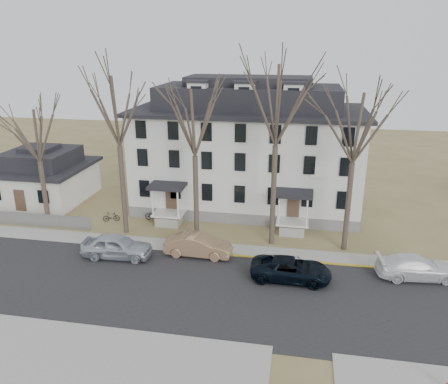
% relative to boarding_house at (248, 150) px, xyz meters
% --- Properties ---
extents(ground, '(120.00, 120.00, 0.00)m').
position_rel_boarding_house_xyz_m(ground, '(2.00, -17.95, -5.38)').
color(ground, olive).
rests_on(ground, ground).
extents(main_road, '(120.00, 10.00, 0.04)m').
position_rel_boarding_house_xyz_m(main_road, '(2.00, -15.95, -5.38)').
color(main_road, '#27272A').
rests_on(main_road, ground).
extents(far_sidewalk, '(120.00, 2.00, 0.08)m').
position_rel_boarding_house_xyz_m(far_sidewalk, '(2.00, -9.95, -5.38)').
color(far_sidewalk, '#A09F97').
rests_on(far_sidewalk, ground).
extents(near_sidewalk_left, '(20.00, 5.00, 0.08)m').
position_rel_boarding_house_xyz_m(near_sidewalk_left, '(-6.00, -22.95, -5.38)').
color(near_sidewalk_left, '#A09F97').
rests_on(near_sidewalk_left, ground).
extents(yellow_curb, '(14.00, 0.25, 0.06)m').
position_rel_boarding_house_xyz_m(yellow_curb, '(7.00, -10.85, -5.38)').
color(yellow_curb, gold).
rests_on(yellow_curb, ground).
extents(boarding_house, '(20.80, 12.36, 12.05)m').
position_rel_boarding_house_xyz_m(boarding_house, '(0.00, 0.00, 0.00)').
color(boarding_house, slate).
rests_on(boarding_house, ground).
extents(small_house, '(8.70, 8.70, 5.00)m').
position_rel_boarding_house_xyz_m(small_house, '(-20.00, -1.96, -3.13)').
color(small_house, silver).
rests_on(small_house, ground).
extents(fence, '(14.00, 0.06, 1.20)m').
position_rel_boarding_house_xyz_m(fence, '(-19.00, -8.45, -5.38)').
color(fence, gray).
rests_on(fence, ground).
extents(tree_far_left, '(8.40, 8.40, 13.72)m').
position_rel_boarding_house_xyz_m(tree_far_left, '(-9.00, -8.15, 4.96)').
color(tree_far_left, '#473B31').
rests_on(tree_far_left, ground).
extents(tree_mid_left, '(7.80, 7.80, 12.74)m').
position_rel_boarding_house_xyz_m(tree_mid_left, '(-3.00, -8.15, 4.22)').
color(tree_mid_left, '#473B31').
rests_on(tree_mid_left, ground).
extents(tree_center, '(9.00, 9.00, 14.70)m').
position_rel_boarding_house_xyz_m(tree_center, '(3.00, -8.15, 5.71)').
color(tree_center, '#473B31').
rests_on(tree_center, ground).
extents(tree_mid_right, '(7.80, 7.80, 12.74)m').
position_rel_boarding_house_xyz_m(tree_mid_right, '(8.50, -8.15, 4.22)').
color(tree_mid_right, '#473B31').
rests_on(tree_mid_right, ground).
extents(tree_bungalow, '(6.60, 6.60, 10.78)m').
position_rel_boarding_house_xyz_m(tree_bungalow, '(-16.00, -8.15, 2.74)').
color(tree_bungalow, '#473B31').
rests_on(tree_bungalow, ground).
extents(car_silver, '(5.17, 2.29, 1.73)m').
position_rel_boarding_house_xyz_m(car_silver, '(-7.91, -12.50, -4.52)').
color(car_silver, silver).
rests_on(car_silver, ground).
extents(car_tan, '(4.91, 1.78, 1.61)m').
position_rel_boarding_house_xyz_m(car_tan, '(-2.16, -11.19, -4.57)').
color(car_tan, '#987352').
rests_on(car_tan, ground).
extents(car_navy, '(5.31, 2.51, 1.47)m').
position_rel_boarding_house_xyz_m(car_navy, '(4.65, -13.43, -4.65)').
color(car_navy, black).
rests_on(car_navy, ground).
extents(car_white, '(5.44, 2.74, 1.51)m').
position_rel_boarding_house_xyz_m(car_white, '(12.85, -11.73, -4.62)').
color(car_white, white).
rests_on(car_white, ground).
extents(bicycle_left, '(1.93, 1.19, 0.96)m').
position_rel_boarding_house_xyz_m(bicycle_left, '(-7.48, -5.62, -4.90)').
color(bicycle_left, black).
rests_on(bicycle_left, ground).
extents(bicycle_right, '(1.52, 0.85, 0.88)m').
position_rel_boarding_house_xyz_m(bicycle_right, '(-11.12, -6.36, -4.94)').
color(bicycle_right, black).
rests_on(bicycle_right, ground).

